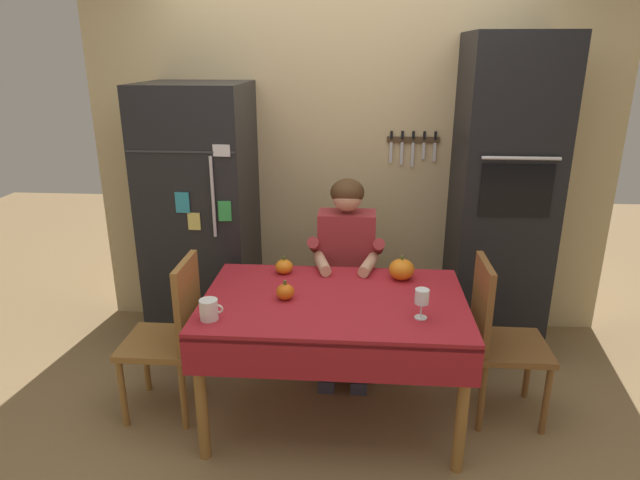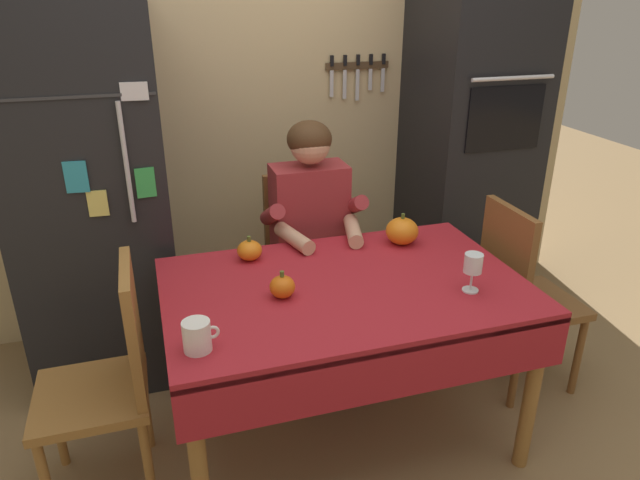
{
  "view_description": "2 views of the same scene",
  "coord_description": "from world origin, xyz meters",
  "views": [
    {
      "loc": [
        0.13,
        -2.56,
        1.99
      ],
      "look_at": [
        -0.08,
        0.21,
        1.03
      ],
      "focal_mm": 30.82,
      "sensor_mm": 36.0,
      "label": 1
    },
    {
      "loc": [
        -0.69,
        -1.79,
        1.81
      ],
      "look_at": [
        -0.08,
        0.16,
        0.91
      ],
      "focal_mm": 32.59,
      "sensor_mm": 36.0,
      "label": 2
    }
  ],
  "objects": [
    {
      "name": "wall_oven",
      "position": [
        1.05,
        1.0,
        1.05
      ],
      "size": [
        0.6,
        0.64,
        2.1
      ],
      "color": "black",
      "rests_on": "ground"
    },
    {
      "name": "ground_plane",
      "position": [
        0.0,
        0.0,
        0.0
      ],
      "size": [
        10.0,
        10.0,
        0.0
      ],
      "primitive_type": "plane",
      "color": "#93754C",
      "rests_on": "ground"
    },
    {
      "name": "pumpkin_small",
      "position": [
        -0.26,
        0.07,
        0.78
      ],
      "size": [
        0.1,
        0.1,
        0.11
      ],
      "color": "orange",
      "rests_on": "dining_table"
    },
    {
      "name": "dining_table",
      "position": [
        0.0,
        0.08,
        0.66
      ],
      "size": [
        1.4,
        0.9,
        0.74
      ],
      "color": "#9E6B33",
      "rests_on": "ground"
    },
    {
      "name": "pumpkin_medium",
      "position": [
        -0.31,
        0.42,
        0.78
      ],
      "size": [
        0.11,
        0.11,
        0.11
      ],
      "color": "orange",
      "rests_on": "dining_table"
    },
    {
      "name": "wine_glass",
      "position": [
        0.44,
        -0.1,
        0.85
      ],
      "size": [
        0.07,
        0.07,
        0.15
      ],
      "color": "white",
      "rests_on": "dining_table"
    },
    {
      "name": "back_wall_assembly",
      "position": [
        0.05,
        1.35,
        1.3
      ],
      "size": [
        3.7,
        0.13,
        2.6
      ],
      "color": "#D1B784",
      "rests_on": "ground"
    },
    {
      "name": "chair_behind_person",
      "position": [
        0.05,
        0.87,
        0.51
      ],
      "size": [
        0.4,
        0.4,
        0.93
      ],
      "color": "brown",
      "rests_on": "ground"
    },
    {
      "name": "chair_right_side",
      "position": [
        0.9,
        0.2,
        0.51
      ],
      "size": [
        0.4,
        0.4,
        0.93
      ],
      "color": "brown",
      "rests_on": "ground"
    },
    {
      "name": "chair_left_side",
      "position": [
        -0.9,
        0.09,
        0.51
      ],
      "size": [
        0.4,
        0.4,
        0.93
      ],
      "color": "#9E6B33",
      "rests_on": "ground"
    },
    {
      "name": "seated_person",
      "position": [
        0.05,
        0.68,
        0.74
      ],
      "size": [
        0.47,
        0.55,
        1.25
      ],
      "color": "#38384C",
      "rests_on": "ground"
    },
    {
      "name": "refrigerator",
      "position": [
        -0.95,
        0.96,
        0.9
      ],
      "size": [
        0.68,
        0.71,
        1.8
      ],
      "color": "black",
      "rests_on": "ground"
    },
    {
      "name": "pumpkin_large",
      "position": [
        0.37,
        0.39,
        0.8
      ],
      "size": [
        0.15,
        0.15,
        0.14
      ],
      "color": "orange",
      "rests_on": "dining_table"
    },
    {
      "name": "coffee_mug",
      "position": [
        -0.6,
        -0.19,
        0.79
      ],
      "size": [
        0.12,
        0.09,
        0.1
      ],
      "color": "white",
      "rests_on": "dining_table"
    }
  ]
}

